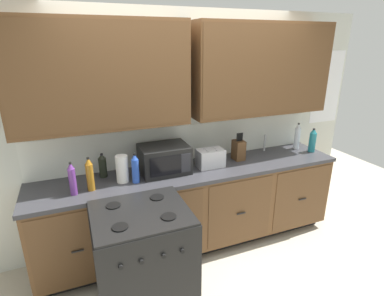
# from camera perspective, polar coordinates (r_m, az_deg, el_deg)

# --- Properties ---
(ground_plane) EXTENTS (8.05, 8.05, 0.00)m
(ground_plane) POSITION_cam_1_polar(r_m,az_deg,el_deg) (3.41, 2.40, -20.39)
(ground_plane) COLOR #B2A893
(wall_unit) EXTENTS (4.42, 0.40, 2.50)m
(wall_unit) POSITION_cam_1_polar(r_m,az_deg,el_deg) (3.12, -0.93, 9.99)
(wall_unit) COLOR silver
(wall_unit) RESTS_ON ground_plane
(counter_run) EXTENTS (3.25, 0.64, 0.93)m
(counter_run) POSITION_cam_1_polar(r_m,az_deg,el_deg) (3.36, 0.43, -11.11)
(counter_run) COLOR black
(counter_run) RESTS_ON ground_plane
(stove_range) EXTENTS (0.76, 0.68, 0.95)m
(stove_range) POSITION_cam_1_polar(r_m,az_deg,el_deg) (2.69, -9.14, -20.29)
(stove_range) COLOR black
(stove_range) RESTS_ON ground_plane
(microwave) EXTENTS (0.48, 0.37, 0.28)m
(microwave) POSITION_cam_1_polar(r_m,az_deg,el_deg) (3.06, -5.24, -2.05)
(microwave) COLOR black
(microwave) RESTS_ON counter_run
(toaster) EXTENTS (0.28, 0.18, 0.19)m
(toaster) POSITION_cam_1_polar(r_m,az_deg,el_deg) (3.19, 3.47, -1.90)
(toaster) COLOR #B7B7BC
(toaster) RESTS_ON counter_run
(knife_block) EXTENTS (0.11, 0.14, 0.31)m
(knife_block) POSITION_cam_1_polar(r_m,az_deg,el_deg) (3.41, 8.76, -0.31)
(knife_block) COLOR #52361E
(knife_block) RESTS_ON counter_run
(sink_faucet) EXTENTS (0.02, 0.02, 0.20)m
(sink_faucet) POSITION_cam_1_polar(r_m,az_deg,el_deg) (3.76, 13.53, 0.96)
(sink_faucet) COLOR #B2B5BA
(sink_faucet) RESTS_ON counter_run
(paper_towel_roll) EXTENTS (0.12, 0.12, 0.26)m
(paper_towel_roll) POSITION_cam_1_polar(r_m,az_deg,el_deg) (2.91, -13.03, -3.85)
(paper_towel_roll) COLOR white
(paper_towel_roll) RESTS_ON counter_run
(bottle_violet) EXTENTS (0.06, 0.06, 0.30)m
(bottle_violet) POSITION_cam_1_polar(r_m,az_deg,el_deg) (2.79, -21.63, -5.44)
(bottle_violet) COLOR #663384
(bottle_violet) RESTS_ON counter_run
(bottle_dark) EXTENTS (0.08, 0.08, 0.24)m
(bottle_dark) POSITION_cam_1_polar(r_m,az_deg,el_deg) (3.07, -16.49, -3.19)
(bottle_dark) COLOR black
(bottle_dark) RESTS_ON counter_run
(bottle_blue) EXTENTS (0.07, 0.07, 0.29)m
(bottle_blue) POSITION_cam_1_polar(r_m,az_deg,el_deg) (2.87, -10.63, -3.79)
(bottle_blue) COLOR blue
(bottle_blue) RESTS_ON counter_run
(bottle_teal) EXTENTS (0.08, 0.08, 0.29)m
(bottle_teal) POSITION_cam_1_polar(r_m,az_deg,el_deg) (3.89, 21.76, 1.34)
(bottle_teal) COLOR #1E707A
(bottle_teal) RESTS_ON counter_run
(bottle_clear) EXTENTS (0.07, 0.07, 0.33)m
(bottle_clear) POSITION_cam_1_polar(r_m,az_deg,el_deg) (3.92, 19.23, 2.09)
(bottle_clear) COLOR silver
(bottle_clear) RESTS_ON counter_run
(bottle_amber) EXTENTS (0.07, 0.07, 0.31)m
(bottle_amber) POSITION_cam_1_polar(r_m,az_deg,el_deg) (2.82, -18.69, -4.73)
(bottle_amber) COLOR #9E6619
(bottle_amber) RESTS_ON counter_run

